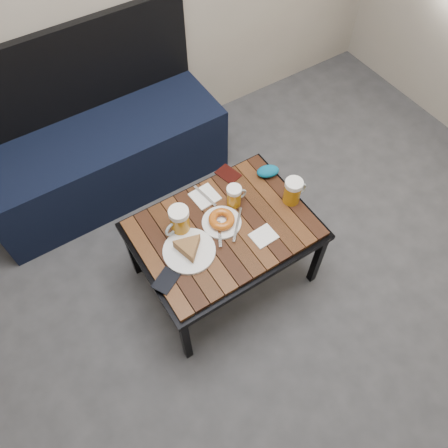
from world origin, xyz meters
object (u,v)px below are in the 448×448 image
cafe_table (224,232)px  beer_mug_centre (234,196)px  beer_mug_left (179,221)px  plate_pie (189,249)px  bench (103,153)px  plate_bagel (222,221)px  beer_mug_right (293,191)px  passport_burgundy (228,174)px  knit_pouch (268,171)px  passport_navy (166,281)px

cafe_table → beer_mug_centre: size_ratio=7.30×
beer_mug_left → beer_mug_centre: beer_mug_left is taller
cafe_table → beer_mug_left: size_ratio=5.69×
plate_pie → bench: bearing=92.5°
bench → plate_bagel: size_ratio=6.35×
cafe_table → beer_mug_right: (0.36, -0.04, 0.11)m
passport_burgundy → knit_pouch: knit_pouch is taller
bench → cafe_table: bench is taller
passport_burgundy → knit_pouch: bearing=-47.3°
beer_mug_centre → passport_navy: size_ratio=1.01×
beer_mug_left → passport_navy: beer_mug_left is taller
beer_mug_left → passport_burgundy: 0.41m
beer_mug_centre → passport_navy: 0.52m
beer_mug_centre → plate_pie: bearing=-157.4°
plate_pie → knit_pouch: plate_pie is taller
cafe_table → plate_pie: 0.22m
beer_mug_right → beer_mug_centre: bearing=154.7°
passport_burgundy → beer_mug_centre: bearing=-128.3°
passport_burgundy → plate_pie: bearing=-158.4°
beer_mug_centre → knit_pouch: bearing=16.0°
bench → beer_mug_right: (0.61, -0.98, 0.27)m
beer_mug_centre → plate_bagel: 0.14m
beer_mug_centre → plate_bagel: (-0.11, -0.07, -0.04)m
beer_mug_right → plate_bagel: (-0.36, 0.07, -0.05)m
cafe_table → beer_mug_centre: beer_mug_centre is taller
cafe_table → plate_pie: size_ratio=3.53×
beer_mug_centre → passport_navy: bearing=-156.1°
beer_mug_left → plate_pie: (-0.03, -0.12, -0.05)m
passport_burgundy → knit_pouch: 0.20m
beer_mug_right → passport_navy: bearing=-172.3°
plate_pie → knit_pouch: 0.59m
cafe_table → beer_mug_left: beer_mug_left is taller
beer_mug_left → passport_navy: (-0.18, -0.20, -0.07)m
beer_mug_centre → knit_pouch: 0.25m
plate_bagel → beer_mug_left: bearing=158.0°
plate_bagel → knit_pouch: bearing=19.5°
beer_mug_centre → beer_mug_right: bearing=-26.4°
cafe_table → passport_navy: passport_navy is taller
beer_mug_left → beer_mug_right: 0.56m
cafe_table → knit_pouch: (0.36, 0.15, 0.07)m
beer_mug_left → plate_pie: size_ratio=0.62×
cafe_table → passport_burgundy: (0.19, 0.26, 0.05)m
passport_navy → bench: bearing=145.3°
plate_bagel → plate_pie: bearing=-165.8°
beer_mug_left → beer_mug_centre: 0.30m
beer_mug_left → passport_navy: bearing=33.4°
bench → plate_pie: 0.99m
beer_mug_centre → passport_burgundy: (0.07, 0.17, -0.05)m
beer_mug_right → plate_bagel: bearing=172.8°
passport_navy → plate_bagel: bearing=80.4°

